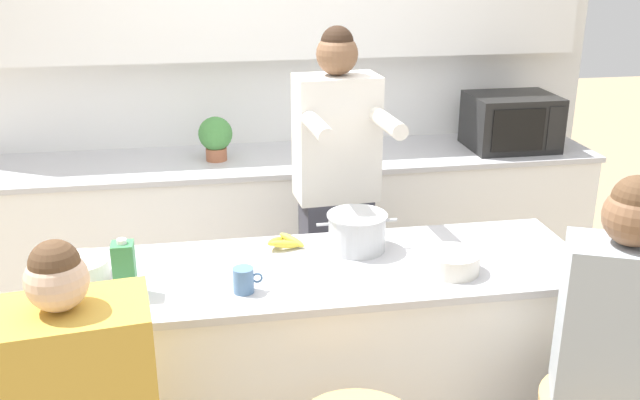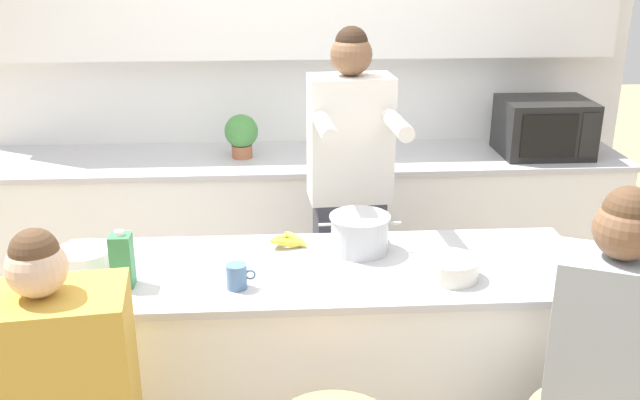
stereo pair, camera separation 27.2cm
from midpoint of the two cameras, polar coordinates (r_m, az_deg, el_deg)
wall_back at (r=4.24m, az=0.43°, el=12.68°), size 3.93×0.22×2.70m
back_counter at (r=4.22m, az=0.69°, el=-2.54°), size 3.65×0.65×0.93m
kitchen_island at (r=2.98m, az=2.77°, el=-13.20°), size 2.07×0.66×0.91m
person_cooking at (r=3.36m, az=4.66°, el=-1.27°), size 0.41×0.56×1.75m
cooking_pot at (r=2.87m, az=5.90°, el=-2.72°), size 0.33×0.24×0.15m
fruit_bowl at (r=2.84m, az=-15.77°, el=-4.59°), size 0.22×0.22×0.08m
mixing_bowl_steel at (r=2.72m, az=13.26°, el=-5.39°), size 0.21×0.21×0.08m
coffee_cup_near at (r=2.58m, az=-3.66°, el=-6.18°), size 0.11×0.08×0.09m
banana_bunch at (r=2.92m, az=0.04°, el=-3.30°), size 0.18×0.13×0.06m
juice_carton at (r=2.63m, az=-12.73°, el=-4.77°), size 0.08×0.08×0.21m
microwave at (r=4.31m, az=19.24°, el=5.51°), size 0.49×0.40×0.32m
potted_plant at (r=4.02m, az=-4.38°, el=5.28°), size 0.19×0.19×0.25m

